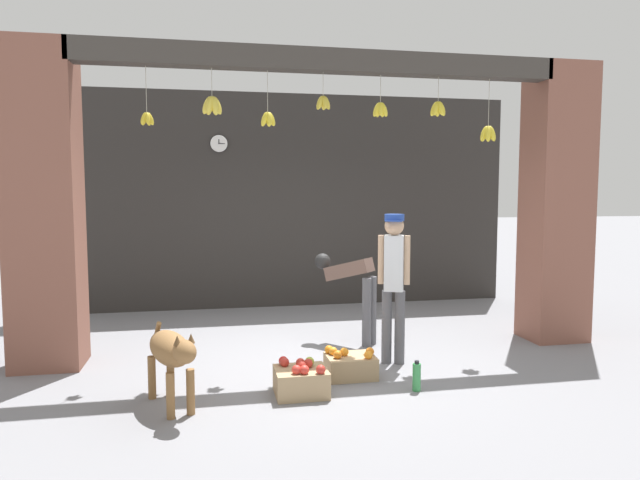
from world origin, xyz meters
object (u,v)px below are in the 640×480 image
worker_stooping (353,285)px  fruit_crate_apples (301,380)px  wall_clock (219,144)px  water_bottle (417,377)px  dog (171,352)px  shopkeeper (394,277)px  fruit_crate_oranges (350,365)px

worker_stooping → fruit_crate_apples: worker_stooping is taller
wall_clock → fruit_crate_apples: bearing=-81.0°
water_bottle → wall_clock: wall_clock is taller
dog → shopkeeper: (2.27, 0.86, 0.46)m
shopkeeper → fruit_crate_apples: size_ratio=3.40×
dog → wall_clock: size_ratio=3.60×
dog → wall_clock: (0.51, 4.10, 2.10)m
fruit_crate_oranges → fruit_crate_apples: bearing=-145.2°
dog → worker_stooping: worker_stooping is taller
worker_stooping → fruit_crate_apples: bearing=-165.6°
shopkeeper → wall_clock: wall_clock is taller
worker_stooping → water_bottle: (0.17, -1.78, -0.59)m
fruit_crate_oranges → wall_clock: size_ratio=1.75×
fruit_crate_apples → shopkeeper: bearing=33.6°
shopkeeper → fruit_crate_oranges: (-0.57, -0.36, -0.83)m
worker_stooping → fruit_crate_oranges: bearing=-152.1°
fruit_crate_apples → wall_clock: wall_clock is taller
dog → fruit_crate_apples: bearing=74.2°
fruit_crate_oranges → wall_clock: (-1.20, 3.60, 2.47)m
water_bottle → wall_clock: bearing=112.7°
fruit_crate_apples → water_bottle: bearing=-5.9°
fruit_crate_apples → water_bottle: (1.08, -0.11, -0.00)m
worker_stooping → water_bottle: 1.88m
worker_stooping → fruit_crate_oranges: (-0.35, -1.28, -0.60)m
dog → fruit_crate_apples: size_ratio=2.08×
shopkeeper → water_bottle: bearing=108.7°
dog → fruit_crate_oranges: 1.81m
shopkeeper → fruit_crate_apples: 1.58m
fruit_crate_oranges → fruit_crate_apples: size_ratio=1.01×
dog → fruit_crate_oranges: size_ratio=2.06×
fruit_crate_oranges → wall_clock: wall_clock is taller
shopkeeper → worker_stooping: shopkeeper is taller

